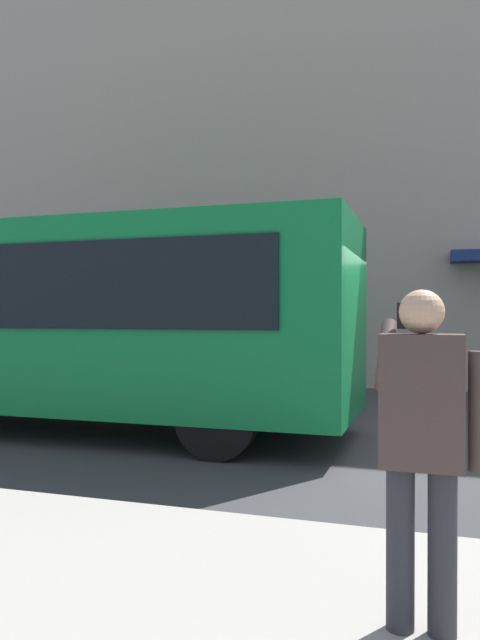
# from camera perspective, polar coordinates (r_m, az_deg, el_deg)

# --- Properties ---
(ground_plane) EXTENTS (60.00, 60.00, 0.00)m
(ground_plane) POSITION_cam_1_polar(r_m,az_deg,el_deg) (8.30, 10.91, -11.53)
(ground_plane) COLOR #38383A
(building_facade_far) EXTENTS (28.00, 1.55, 12.00)m
(building_facade_far) POSITION_cam_1_polar(r_m,az_deg,el_deg) (15.48, 14.16, 16.44)
(building_facade_far) COLOR #A89E8E
(building_facade_far) RESTS_ON ground_plane
(red_bus) EXTENTS (9.05, 2.54, 3.08)m
(red_bus) POSITION_cam_1_polar(r_m,az_deg,el_deg) (9.58, -17.10, 0.21)
(red_bus) COLOR #0F7238
(red_bus) RESTS_ON ground_plane
(pedestrian_photographer) EXTENTS (0.53, 0.52, 1.70)m
(pedestrian_photographer) POSITION_cam_1_polar(r_m,az_deg,el_deg) (3.18, 16.76, -10.10)
(pedestrian_photographer) COLOR #2D2D33
(pedestrian_photographer) RESTS_ON sidewalk_curb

